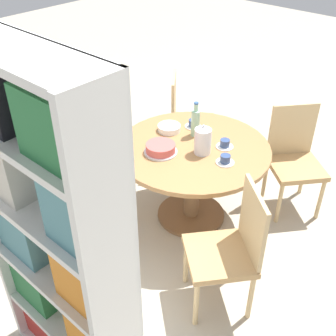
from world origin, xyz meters
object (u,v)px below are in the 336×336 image
object	(u,v)px
coffee_pot	(203,140)
cup_b	(225,160)
chair_c	(294,158)
bookshelf	(59,245)
cake_main	(161,149)
chair_d	(187,119)
chair_b	(230,248)
chair_a	(85,165)
cup_c	(193,124)
cup_a	(225,144)
water_bottle	(195,122)

from	to	relation	value
coffee_pot	cup_b	distance (m)	0.23
chair_c	coffee_pot	bearing A→B (deg)	-169.52
bookshelf	cake_main	world-z (taller)	bookshelf
chair_c	chair_d	size ratio (longest dim) A/B	1.00
cake_main	chair_b	bearing A→B (deg)	161.49
chair_d	chair_b	bearing A→B (deg)	-169.85
chair_a	coffee_pot	bearing A→B (deg)	179.74
chair_d	cup_b	world-z (taller)	chair_d
cup_c	chair_b	bearing A→B (deg)	140.57
bookshelf	cup_b	world-z (taller)	bookshelf
chair_d	bookshelf	distance (m)	2.38
cup_c	cup_b	bearing A→B (deg)	152.71
chair_d	cake_main	bearing A→B (deg)	169.37
coffee_pot	cup_a	xyz separation A→B (m)	(-0.08, -0.18, -0.08)
bookshelf	cup_c	world-z (taller)	bookshelf
chair_b	bookshelf	size ratio (longest dim) A/B	0.47
coffee_pot	cup_a	distance (m)	0.21
chair_b	cup_b	size ratio (longest dim) A/B	6.67
chair_c	water_bottle	distance (m)	0.92
bookshelf	cup_a	distance (m)	1.66
chair_b	chair_c	bearing A→B (deg)	139.06
chair_c	cup_c	size ratio (longest dim) A/B	6.67
chair_c	cup_b	world-z (taller)	chair_c
bookshelf	cake_main	xyz separation A→B (m)	(0.48, -1.25, -0.23)
cake_main	cup_c	bearing A→B (deg)	-81.74
coffee_pot	cup_a	size ratio (longest dim) A/B	1.77
chair_b	cup_b	bearing A→B (deg)	169.42
bookshelf	cup_c	size ratio (longest dim) A/B	14.23
chair_c	bookshelf	bearing A→B (deg)	-144.59
chair_c	coffee_pot	size ratio (longest dim) A/B	3.78
chair_b	cup_a	bearing A→B (deg)	168.55
chair_a	chair_c	size ratio (longest dim) A/B	1.00
chair_c	chair_d	world-z (taller)	same
cup_b	cake_main	bearing A→B (deg)	24.94
cup_a	cake_main	bearing A→B (deg)	50.61
cup_a	cup_c	bearing A→B (deg)	-12.88
cake_main	cup_a	size ratio (longest dim) A/B	1.87
chair_c	coffee_pot	distance (m)	0.92
chair_c	cake_main	size ratio (longest dim) A/B	3.56
chair_a	cup_a	xyz separation A→B (m)	(-0.90, -0.69, 0.25)
bookshelf	cup_b	xyz separation A→B (m)	(0.03, -1.46, -0.23)
chair_a	chair_b	bearing A→B (deg)	148.17
chair_c	cup_a	xyz separation A→B (m)	(0.34, 0.56, 0.25)
chair_b	cake_main	world-z (taller)	chair_b
chair_d	cup_a	xyz separation A→B (m)	(-0.79, 0.50, 0.25)
chair_c	cup_c	distance (m)	0.91
coffee_pot	cup_b	world-z (taller)	coffee_pot
chair_a	cup_a	size ratio (longest dim) A/B	6.67
chair_c	cake_main	bearing A→B (deg)	-174.61
bookshelf	cup_a	size ratio (longest dim) A/B	14.23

